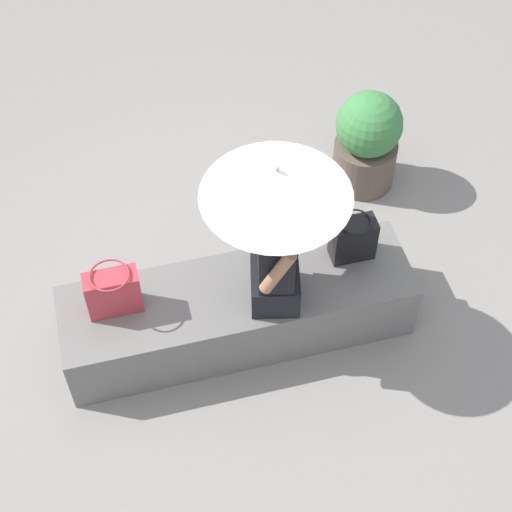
% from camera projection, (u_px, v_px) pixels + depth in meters
% --- Properties ---
extents(ground_plane, '(14.00, 14.00, 0.00)m').
position_uv_depth(ground_plane, '(239.00, 330.00, 5.18)').
color(ground_plane, gray).
extents(stone_bench, '(2.14, 0.60, 0.43)m').
position_uv_depth(stone_bench, '(238.00, 311.00, 5.01)').
color(stone_bench, slate).
rests_on(stone_bench, ground).
extents(person_seated, '(0.35, 0.50, 0.90)m').
position_uv_depth(person_seated, '(276.00, 254.00, 4.52)').
color(person_seated, black).
rests_on(person_seated, stone_bench).
extents(parasol, '(0.82, 0.82, 1.01)m').
position_uv_depth(parasol, '(276.00, 183.00, 4.17)').
color(parasol, '#B7B7BC').
rests_on(parasol, stone_bench).
extents(handbag_black, '(0.31, 0.23, 0.32)m').
position_uv_depth(handbag_black, '(113.00, 292.00, 4.64)').
color(handbag_black, '#B2333D').
rests_on(handbag_black, stone_bench).
extents(tote_bag_canvas, '(0.27, 0.20, 0.31)m').
position_uv_depth(tote_bag_canvas, '(353.00, 238.00, 4.90)').
color(tote_bag_canvas, black).
rests_on(tote_bag_canvas, stone_bench).
extents(planter_near, '(0.47, 0.47, 0.78)m').
position_uv_depth(planter_near, '(367.00, 141.00, 5.72)').
color(planter_near, brown).
rests_on(planter_near, ground).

